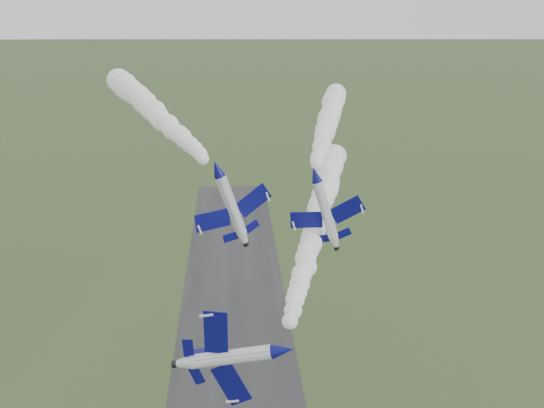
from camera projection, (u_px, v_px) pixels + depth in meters
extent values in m
cylinder|color=silver|center=(283.00, 350.00, 61.50)|extent=(3.80, 8.92, 1.88)
cone|color=#0A0B62|center=(274.00, 383.00, 56.36)|extent=(2.35, 2.65, 1.88)
cone|color=silver|center=(289.00, 324.00, 66.45)|extent=(2.26, 2.25, 1.88)
cylinder|color=black|center=(291.00, 319.00, 67.42)|extent=(1.07, 0.82, 0.96)
ellipsoid|color=black|center=(285.00, 362.00, 59.28)|extent=(1.90, 3.20, 1.26)
cube|color=#0A0B62|center=(275.00, 320.00, 61.44)|extent=(1.81, 2.72, 4.67)
cube|color=#0A0B62|center=(289.00, 372.00, 63.18)|extent=(1.81, 2.72, 4.67)
cube|color=#0A0B62|center=(285.00, 315.00, 65.11)|extent=(0.84, 1.25, 2.04)
cube|color=#0A0B62|center=(292.00, 342.00, 66.04)|extent=(0.84, 1.25, 2.04)
cube|color=#0A0B62|center=(300.00, 328.00, 65.04)|extent=(2.56, 2.13, 0.67)
cylinder|color=silver|center=(217.00, 169.00, 81.83)|extent=(4.94, 9.22, 2.05)
cone|color=#0A0B62|center=(231.00, 180.00, 76.87)|extent=(2.72, 2.92, 2.05)
cone|color=silver|center=(205.00, 159.00, 86.61)|extent=(2.58, 2.51, 2.05)
cylinder|color=black|center=(203.00, 157.00, 87.55)|extent=(1.20, 0.95, 1.04)
ellipsoid|color=black|center=(221.00, 169.00, 79.55)|extent=(2.32, 3.38, 1.37)
cube|color=#0A0B62|center=(194.00, 178.00, 81.85)|extent=(5.33, 4.01, 1.75)
cube|color=#0A0B62|center=(236.00, 158.00, 83.46)|extent=(5.33, 4.01, 1.75)
cube|color=#0A0B62|center=(196.00, 166.00, 85.34)|extent=(2.35, 1.81, 0.80)
cube|color=#0A0B62|center=(218.00, 156.00, 86.20)|extent=(2.35, 1.81, 0.80)
cube|color=#0A0B62|center=(204.00, 152.00, 84.94)|extent=(1.41, 1.92, 2.29)
cylinder|color=silver|center=(315.00, 175.00, 82.81)|extent=(3.20, 8.45, 1.84)
cone|color=#0A0B62|center=(314.00, 186.00, 77.91)|extent=(2.18, 2.44, 1.84)
cone|color=silver|center=(316.00, 165.00, 87.53)|extent=(2.11, 2.05, 1.84)
cylinder|color=black|center=(316.00, 163.00, 88.45)|extent=(1.02, 0.74, 0.93)
ellipsoid|color=black|center=(314.00, 175.00, 80.65)|extent=(1.68, 3.00, 1.23)
cube|color=#0A0B62|center=(295.00, 179.00, 84.14)|extent=(4.70, 3.06, 1.46)
cube|color=#0A0B62|center=(336.00, 169.00, 83.04)|extent=(4.70, 3.06, 1.46)
cube|color=#0A0B62|center=(306.00, 170.00, 86.98)|extent=(2.06, 1.39, 0.67)
cube|color=#0A0B62|center=(327.00, 164.00, 86.40)|extent=(2.06, 1.39, 0.67)
cube|color=#0A0B62|center=(314.00, 159.00, 86.11)|extent=(1.00, 1.68, 2.10)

